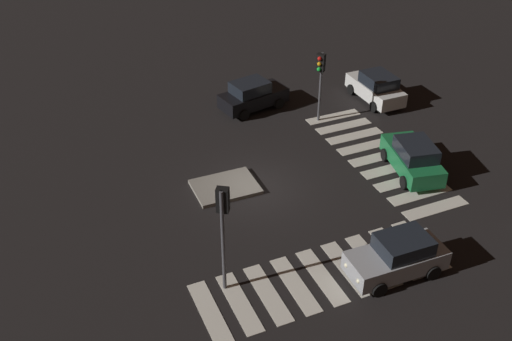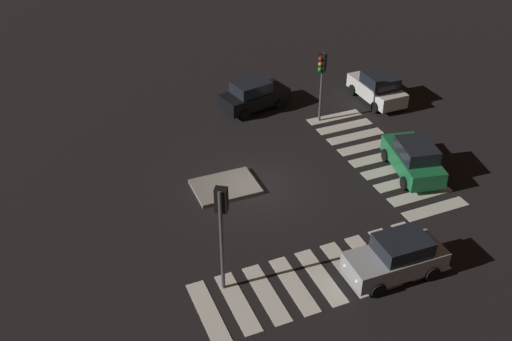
{
  "view_description": "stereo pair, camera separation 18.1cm",
  "coord_description": "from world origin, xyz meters",
  "px_view_note": "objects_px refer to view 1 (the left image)",
  "views": [
    {
      "loc": [
        -9.05,
        -20.87,
        16.28
      ],
      "look_at": [
        0.0,
        0.0,
        1.0
      ],
      "focal_mm": 41.97,
      "sensor_mm": 36.0,
      "label": 1
    },
    {
      "loc": [
        -8.89,
        -20.95,
        16.28
      ],
      "look_at": [
        0.0,
        0.0,
        1.0
      ],
      "focal_mm": 41.97,
      "sensor_mm": 36.0,
      "label": 2
    }
  ],
  "objects_px": {
    "car_black": "(253,95)",
    "traffic_light_south": "(223,215)",
    "traffic_light_north": "(320,71)",
    "traffic_island": "(225,187)",
    "car_green": "(413,158)",
    "car_silver": "(398,256)",
    "car_white": "(376,87)"
  },
  "relations": [
    {
      "from": "car_green",
      "to": "car_black",
      "type": "bearing_deg",
      "value": 38.28
    },
    {
      "from": "traffic_light_south",
      "to": "car_white",
      "type": "bearing_deg",
      "value": -17.87
    },
    {
      "from": "car_white",
      "to": "car_silver",
      "type": "relative_size",
      "value": 1.02
    },
    {
      "from": "car_green",
      "to": "car_silver",
      "type": "bearing_deg",
      "value": 152.13
    },
    {
      "from": "car_black",
      "to": "traffic_light_north",
      "type": "height_order",
      "value": "traffic_light_north"
    },
    {
      "from": "car_silver",
      "to": "car_black",
      "type": "xyz_separation_m",
      "value": [
        0.25,
        14.68,
        0.01
      ]
    },
    {
      "from": "traffic_light_north",
      "to": "car_silver",
      "type": "bearing_deg",
      "value": 37.5
    },
    {
      "from": "car_black",
      "to": "car_green",
      "type": "bearing_deg",
      "value": -75.27
    },
    {
      "from": "traffic_light_north",
      "to": "traffic_island",
      "type": "bearing_deg",
      "value": -8.97
    },
    {
      "from": "traffic_light_south",
      "to": "car_silver",
      "type": "bearing_deg",
      "value": -73.66
    },
    {
      "from": "car_green",
      "to": "traffic_light_south",
      "type": "height_order",
      "value": "traffic_light_south"
    },
    {
      "from": "car_white",
      "to": "traffic_light_north",
      "type": "relative_size",
      "value": 1.0
    },
    {
      "from": "traffic_island",
      "to": "car_silver",
      "type": "relative_size",
      "value": 0.75
    },
    {
      "from": "traffic_island",
      "to": "car_silver",
      "type": "xyz_separation_m",
      "value": [
        4.05,
        -7.88,
        0.74
      ]
    },
    {
      "from": "car_black",
      "to": "car_green",
      "type": "height_order",
      "value": "car_green"
    },
    {
      "from": "car_white",
      "to": "traffic_light_north",
      "type": "xyz_separation_m",
      "value": [
        -4.32,
        -0.88,
        2.19
      ]
    },
    {
      "from": "traffic_island",
      "to": "car_black",
      "type": "relative_size",
      "value": 0.72
    },
    {
      "from": "traffic_light_north",
      "to": "traffic_light_south",
      "type": "height_order",
      "value": "traffic_light_south"
    },
    {
      "from": "car_silver",
      "to": "car_green",
      "type": "height_order",
      "value": "car_green"
    },
    {
      "from": "car_white",
      "to": "traffic_light_north",
      "type": "height_order",
      "value": "traffic_light_north"
    },
    {
      "from": "car_white",
      "to": "car_silver",
      "type": "xyz_separation_m",
      "value": [
        -7.27,
        -12.73,
        -0.02
      ]
    },
    {
      "from": "car_black",
      "to": "car_white",
      "type": "bearing_deg",
      "value": -26.77
    },
    {
      "from": "car_white",
      "to": "car_silver",
      "type": "height_order",
      "value": "car_white"
    },
    {
      "from": "car_white",
      "to": "car_green",
      "type": "height_order",
      "value": "car_green"
    },
    {
      "from": "car_silver",
      "to": "traffic_light_north",
      "type": "bearing_deg",
      "value": -102.51
    },
    {
      "from": "traffic_island",
      "to": "traffic_light_north",
      "type": "distance_m",
      "value": 8.57
    },
    {
      "from": "car_black",
      "to": "traffic_light_south",
      "type": "relative_size",
      "value": 0.92
    },
    {
      "from": "car_black",
      "to": "traffic_light_south",
      "type": "distance_m",
      "value": 14.52
    },
    {
      "from": "car_black",
      "to": "traffic_light_south",
      "type": "height_order",
      "value": "traffic_light_south"
    },
    {
      "from": "car_silver",
      "to": "car_black",
      "type": "bearing_deg",
      "value": -89.52
    },
    {
      "from": "traffic_light_south",
      "to": "traffic_light_north",
      "type": "bearing_deg",
      "value": -9.4
    },
    {
      "from": "car_white",
      "to": "traffic_light_south",
      "type": "bearing_deg",
      "value": 127.86
    }
  ]
}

